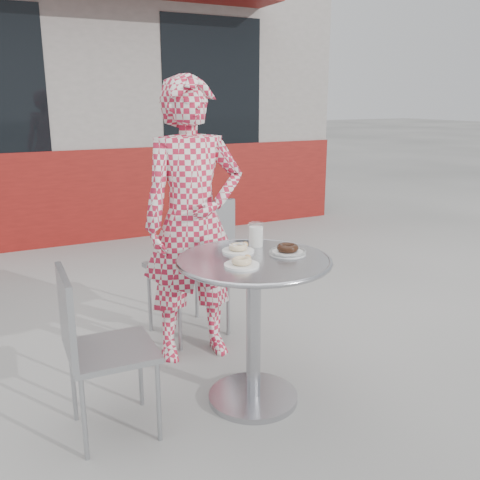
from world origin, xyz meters
name	(u,v)px	position (x,y,z in m)	size (l,w,h in m)	color
ground	(256,402)	(0.00, 0.00, 0.00)	(60.00, 60.00, 0.00)	#A4A29C
storefront	(57,101)	(0.00, 5.56, 1.49)	(6.02, 4.55, 3.00)	gray
bistro_table	(254,295)	(0.00, 0.03, 0.58)	(0.76, 0.76, 0.77)	silver
chair_far	(190,294)	(0.01, 0.94, 0.28)	(0.51, 0.52, 0.92)	#9B9DA2
chair_left	(111,383)	(-0.71, 0.10, 0.25)	(0.40, 0.40, 0.80)	#9B9DA2
seated_person	(193,222)	(-0.06, 0.67, 0.83)	(0.60, 0.40, 1.65)	#B11B36
plate_far	(239,249)	(-0.01, 0.17, 0.79)	(0.16, 0.16, 0.04)	white
plate_near	(242,263)	(-0.11, -0.05, 0.78)	(0.16, 0.16, 0.04)	white
plate_checker	(288,251)	(0.19, 0.03, 0.78)	(0.19, 0.19, 0.05)	white
milk_cup	(256,235)	(0.12, 0.22, 0.83)	(0.08, 0.08, 0.13)	white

